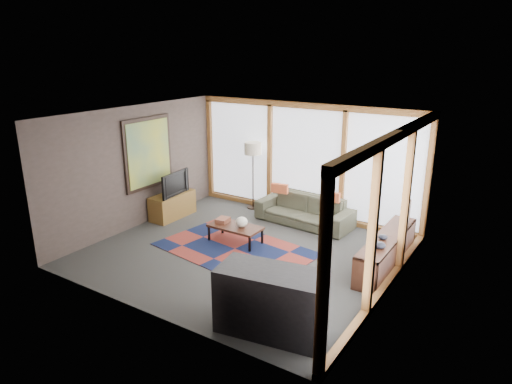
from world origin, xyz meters
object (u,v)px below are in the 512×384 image
Objects in this scene: coffee_table at (235,234)px; bar_counter at (271,301)px; television at (172,183)px; bookshelf at (386,251)px; floor_lamp at (253,176)px; tv_console at (172,205)px; sofa at (304,210)px.

bar_counter reaches higher than coffee_table.
coffee_table is 0.73× the size of bar_counter.
coffee_table is 2.12m from television.
floor_lamp is at bearing 160.27° from bookshelf.
tv_console is (-1.22, -1.52, -0.53)m from floor_lamp.
sofa is 1.80m from coffee_table.
sofa is 1.48× the size of bar_counter.
floor_lamp is at bearing 113.34° from coffee_table.
bar_counter is at bearing -65.41° from sofa.
floor_lamp is 1.53× the size of coffee_table.
television is 0.64× the size of bar_counter.
bookshelf is (3.68, -1.32, -0.53)m from floor_lamp.
floor_lamp is at bearing 116.26° from bar_counter.
bar_counter is (2.14, -2.20, 0.28)m from coffee_table.
bar_counter is (4.12, -2.57, -0.37)m from television.
tv_console is (-4.90, -0.20, -0.01)m from bookshelf.
floor_lamp is (-1.52, 0.27, 0.50)m from sofa.
television is at bearing 169.26° from coffee_table.
coffee_table is at bearing -66.66° from floor_lamp.
bookshelf is 2.46× the size of television.
sofa is 1.92× the size of tv_console.
television is at bearing -150.30° from sofa.
bar_counter reaches higher than tv_console.
bookshelf is at bearing 2.30° from tv_console.
floor_lamp is at bearing 174.09° from sofa.
floor_lamp is 1.45× the size of tv_console.
bar_counter is at bearing -127.71° from television.
tv_console is (-2.05, 0.41, 0.10)m from coffee_table.
bar_counter reaches higher than bookshelf.
television reaches higher than tv_console.
coffee_table is (0.83, -1.93, -0.63)m from floor_lamp.
sofa reaches higher than tv_console.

